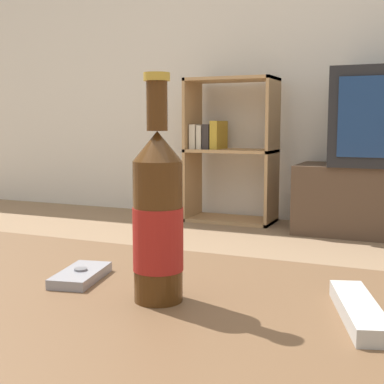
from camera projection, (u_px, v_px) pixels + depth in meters
The scene contains 6 objects.
back_wall at pixel (350, 17), 3.31m from camera, with size 8.00×0.05×2.60m.
coffee_table at pixel (19, 347), 0.68m from camera, with size 1.27×0.68×0.42m.
bookshelf at pixel (226, 148), 3.51m from camera, with size 0.57×0.30×0.94m.
beer_bottle at pixel (158, 218), 0.67m from camera, with size 0.06×0.06×0.29m.
cell_phone at pixel (81, 275), 0.77m from camera, with size 0.08×0.12×0.02m.
remote_control at pixel (359, 310), 0.62m from camera, with size 0.09×0.18×0.02m.
Camera 1 is at (0.46, -0.51, 0.65)m, focal length 50.00 mm.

